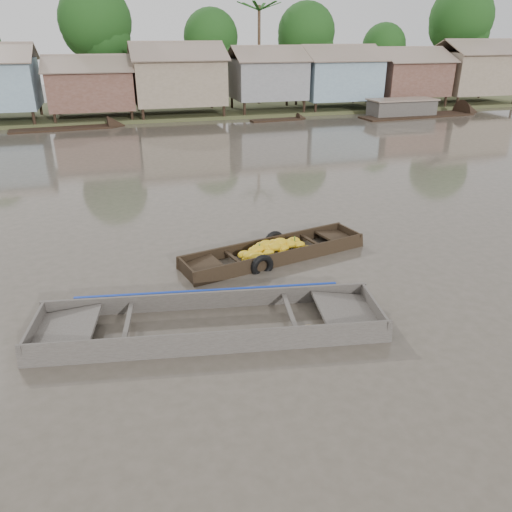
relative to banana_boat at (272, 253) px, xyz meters
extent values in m
plane|color=#484237|center=(-1.32, -2.34, -0.16)|extent=(120.00, 120.00, 0.00)
cube|color=#384723|center=(-1.32, 30.66, -0.16)|extent=(120.00, 12.00, 0.50)
cube|color=brown|center=(-5.12, 27.16, 2.04)|extent=(5.80, 4.60, 2.70)
cube|color=#7B5F47|center=(-5.12, 25.92, 3.84)|extent=(6.20, 2.67, 1.14)
cube|color=#7B5F47|center=(-5.12, 28.40, 3.84)|extent=(6.20, 2.67, 1.14)
cube|color=#82705A|center=(1.18, 27.16, 2.49)|extent=(6.50, 5.30, 3.30)
cube|color=#7B5F47|center=(1.18, 25.73, 4.59)|extent=(6.90, 3.08, 1.31)
cube|color=#7B5F47|center=(1.18, 28.59, 4.59)|extent=(6.90, 3.08, 1.31)
cube|color=gray|center=(8.18, 27.16, 2.44)|extent=(5.40, 4.70, 2.90)
cube|color=#7B5F47|center=(8.18, 25.89, 4.34)|extent=(5.80, 2.73, 1.17)
cube|color=#7B5F47|center=(8.18, 28.43, 4.34)|extent=(5.80, 2.73, 1.17)
cube|color=#7794A5|center=(14.18, 27.16, 2.34)|extent=(6.00, 5.00, 3.10)
cube|color=#7B5F47|center=(14.18, 25.81, 4.34)|extent=(6.40, 2.90, 1.24)
cube|color=#7B5F47|center=(14.18, 28.51, 4.34)|extent=(6.40, 2.90, 1.24)
cube|color=brown|center=(20.68, 27.16, 2.29)|extent=(5.70, 4.90, 2.80)
cube|color=#7B5F47|center=(20.68, 25.83, 4.14)|extent=(6.10, 2.85, 1.21)
cube|color=#7B5F47|center=(20.68, 28.48, 4.14)|extent=(6.10, 2.85, 1.21)
cube|color=#82705A|center=(27.18, 27.16, 2.54)|extent=(6.30, 5.10, 3.40)
cube|color=#7B5F47|center=(27.18, 25.78, 4.69)|extent=(6.70, 2.96, 1.26)
cube|color=#7B5F47|center=(27.18, 28.53, 4.69)|extent=(6.70, 2.96, 1.26)
cylinder|color=#473323|center=(-4.32, 30.66, 2.99)|extent=(0.28, 0.28, 6.30)
sphere|color=#183B12|center=(-4.32, 30.66, 6.59)|extent=(5.40, 5.40, 5.40)
cylinder|color=#473323|center=(4.68, 31.66, 2.47)|extent=(0.28, 0.28, 5.25)
sphere|color=#183B12|center=(4.68, 31.66, 5.47)|extent=(4.50, 4.50, 4.50)
cylinder|color=#473323|center=(12.68, 30.66, 2.64)|extent=(0.28, 0.28, 5.60)
sphere|color=#183B12|center=(12.68, 30.66, 5.84)|extent=(4.80, 4.80, 4.80)
cylinder|color=#473323|center=(20.68, 31.66, 2.12)|extent=(0.28, 0.28, 4.55)
sphere|color=#183B12|center=(20.68, 31.66, 4.72)|extent=(3.90, 3.90, 3.90)
cylinder|color=#473323|center=(27.68, 30.66, 3.17)|extent=(0.28, 0.28, 6.65)
sphere|color=#183B12|center=(27.68, 30.66, 6.97)|extent=(5.70, 5.70, 5.70)
cylinder|color=#473323|center=(8.68, 31.16, 3.84)|extent=(0.24, 0.24, 8.00)
cube|color=black|center=(0.07, 0.03, -0.24)|extent=(5.51, 2.24, 0.08)
cube|color=black|center=(-0.06, 0.60, -0.02)|extent=(5.43, 1.41, 0.51)
cube|color=black|center=(0.21, -0.55, -0.02)|extent=(5.43, 1.41, 0.51)
cube|color=black|center=(2.71, 0.64, -0.02)|extent=(0.33, 1.18, 0.49)
cube|color=black|center=(2.25, 0.54, 0.04)|extent=(1.15, 1.22, 0.19)
cube|color=black|center=(-2.56, -0.59, -0.02)|extent=(0.33, 1.18, 0.49)
cube|color=black|center=(-2.11, -0.48, 0.04)|extent=(1.15, 1.22, 0.19)
cube|color=black|center=(-1.19, -0.27, 0.08)|extent=(0.36, 1.15, 0.05)
cube|color=black|center=(1.34, 0.32, 0.08)|extent=(0.36, 1.15, 0.05)
ellipsoid|color=yellow|center=(0.29, -0.11, 0.14)|extent=(0.44, 0.35, 0.24)
ellipsoid|color=yellow|center=(-0.50, -0.40, 0.02)|extent=(0.49, 0.39, 0.26)
ellipsoid|color=yellow|center=(0.17, -0.05, 0.19)|extent=(0.45, 0.36, 0.24)
ellipsoid|color=yellow|center=(0.27, 0.45, 0.07)|extent=(0.42, 0.33, 0.23)
ellipsoid|color=yellow|center=(1.06, -0.09, 0.02)|extent=(0.42, 0.33, 0.23)
ellipsoid|color=yellow|center=(-0.26, 0.24, 0.15)|extent=(0.40, 0.32, 0.22)
ellipsoid|color=yellow|center=(0.82, 0.06, 0.11)|extent=(0.46, 0.37, 0.25)
ellipsoid|color=yellow|center=(-0.50, -0.31, 0.08)|extent=(0.45, 0.36, 0.24)
ellipsoid|color=yellow|center=(-0.19, 0.02, 0.27)|extent=(0.48, 0.38, 0.26)
ellipsoid|color=yellow|center=(0.79, 0.41, 0.10)|extent=(0.49, 0.39, 0.27)
ellipsoid|color=yellow|center=(-0.55, -0.06, 0.16)|extent=(0.43, 0.34, 0.23)
ellipsoid|color=yellow|center=(0.00, 0.14, 0.18)|extent=(0.48, 0.38, 0.26)
ellipsoid|color=yellow|center=(-0.11, -0.09, 0.19)|extent=(0.47, 0.37, 0.25)
ellipsoid|color=yellow|center=(-0.72, -0.20, 0.08)|extent=(0.50, 0.40, 0.27)
ellipsoid|color=yellow|center=(-0.13, 0.23, 0.11)|extent=(0.41, 0.33, 0.22)
ellipsoid|color=yellow|center=(0.43, 0.06, 0.19)|extent=(0.46, 0.37, 0.25)
ellipsoid|color=yellow|center=(0.08, 0.12, 0.25)|extent=(0.38, 0.31, 0.21)
ellipsoid|color=yellow|center=(-0.54, -0.41, 0.03)|extent=(0.49, 0.39, 0.27)
ellipsoid|color=yellow|center=(-0.80, -0.23, -0.01)|extent=(0.39, 0.31, 0.21)
ellipsoid|color=yellow|center=(0.02, -0.14, 0.24)|extent=(0.48, 0.38, 0.26)
ellipsoid|color=yellow|center=(-0.84, -0.06, 0.06)|extent=(0.46, 0.37, 0.25)
ellipsoid|color=yellow|center=(0.55, -0.02, 0.21)|extent=(0.39, 0.31, 0.21)
ellipsoid|color=yellow|center=(-0.13, 0.18, 0.15)|extent=(0.45, 0.36, 0.24)
ellipsoid|color=yellow|center=(0.24, -0.27, 0.04)|extent=(0.41, 0.32, 0.22)
ellipsoid|color=yellow|center=(0.62, 0.43, 0.05)|extent=(0.44, 0.35, 0.24)
ellipsoid|color=yellow|center=(-0.69, -0.48, -0.03)|extent=(0.40, 0.32, 0.22)
ellipsoid|color=yellow|center=(-0.20, -0.31, 0.14)|extent=(0.39, 0.31, 0.21)
ellipsoid|color=yellow|center=(-0.59, -0.32, 0.07)|extent=(0.50, 0.40, 0.27)
ellipsoid|color=yellow|center=(-0.17, 0.10, 0.16)|extent=(0.44, 0.35, 0.24)
ellipsoid|color=yellow|center=(0.24, 0.41, 0.08)|extent=(0.43, 0.34, 0.24)
ellipsoid|color=yellow|center=(0.23, 0.03, 0.27)|extent=(0.51, 0.41, 0.28)
ellipsoid|color=yellow|center=(-0.43, -0.03, 0.18)|extent=(0.50, 0.40, 0.27)
cylinder|color=#3F6626|center=(-0.40, -0.08, 0.26)|extent=(0.04, 0.04, 0.18)
cylinder|color=#3F6626|center=(0.27, 0.07, 0.26)|extent=(0.04, 0.04, 0.18)
cylinder|color=#3F6626|center=(0.74, 0.18, 0.26)|extent=(0.04, 0.04, 0.18)
torus|color=black|center=(0.30, 0.77, 0.00)|extent=(0.71, 0.33, 0.69)
torus|color=black|center=(-0.54, -0.80, 0.00)|extent=(0.71, 0.33, 0.68)
cube|color=#3B3632|center=(-2.45, -3.27, -0.24)|extent=(7.51, 2.72, 0.08)
cube|color=#3B3632|center=(-2.31, -2.38, 0.02)|extent=(7.45, 1.34, 0.60)
cube|color=#3B3632|center=(-2.59, -4.16, 0.02)|extent=(7.45, 1.34, 0.60)
cube|color=#3B3632|center=(1.18, -3.85, 0.02)|extent=(0.35, 1.82, 0.57)
cube|color=#3B3632|center=(0.55, -3.75, 0.10)|extent=(1.51, 1.76, 0.24)
cube|color=#3B3632|center=(-6.08, -2.70, 0.02)|extent=(0.35, 1.82, 0.57)
cube|color=#3B3632|center=(-5.45, -2.80, 0.10)|extent=(1.51, 1.76, 0.24)
cube|color=#3B3632|center=(-4.19, -3.00, 0.14)|extent=(0.37, 1.76, 0.05)
cube|color=#3B3632|center=(-0.71, -3.55, 0.14)|extent=(0.37, 1.76, 0.05)
cube|color=#665E54|center=(-2.45, -3.27, -0.19)|extent=(5.75, 2.30, 0.02)
cube|color=navy|center=(-2.30, -2.32, 0.25)|extent=(6.02, 1.04, 0.15)
torus|color=olive|center=(-0.39, -3.90, -0.17)|extent=(0.42, 0.42, 0.06)
torus|color=olive|center=(-0.39, -3.90, -0.13)|extent=(0.34, 0.34, 0.06)
cube|color=black|center=(7.68, 23.23, -0.21)|extent=(3.89, 1.15, 0.35)
cube|color=black|center=(-7.26, 23.63, -0.21)|extent=(6.63, 1.93, 0.35)
cube|color=black|center=(18.76, 22.15, -0.21)|extent=(9.43, 2.84, 0.35)
cube|color=black|center=(17.68, 22.66, 0.39)|extent=(5.00, 2.00, 1.20)
camera|label=1|loc=(-4.05, -12.49, 5.79)|focal=35.00mm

